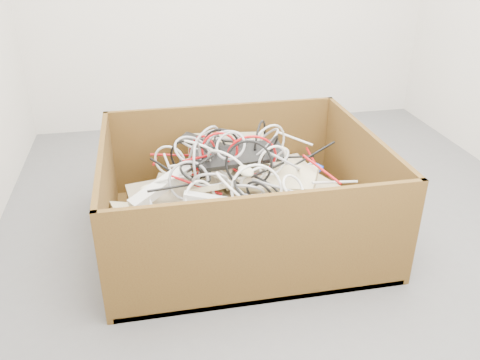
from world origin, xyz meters
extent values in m
plane|color=#57575A|center=(0.00, 0.00, 0.00)|extent=(3.00, 3.00, 0.00)
cube|color=#422810|center=(-0.25, -0.12, 0.01)|extent=(1.30, 1.08, 0.03)
cube|color=#422810|center=(-0.25, 0.41, 0.26)|extent=(1.30, 0.03, 0.52)
cube|color=#422810|center=(-0.25, -0.65, 0.26)|extent=(1.30, 0.02, 0.52)
cube|color=#422810|center=(0.38, -0.12, 0.26)|extent=(0.03, 1.03, 0.52)
cube|color=#422810|center=(-0.89, -0.12, 0.26)|extent=(0.02, 1.03, 0.52)
cube|color=tan|center=(-0.25, -0.10, 0.08)|extent=(1.14, 0.99, 0.21)
cube|color=tan|center=(-0.36, -0.17, 0.16)|extent=(0.82, 0.73, 0.22)
cube|color=tan|center=(-0.55, -0.05, 0.19)|extent=(0.47, 0.27, 0.15)
cube|color=tan|center=(0.11, 0.06, 0.22)|extent=(0.42, 0.41, 0.16)
cube|color=tan|center=(-0.30, -0.36, 0.21)|extent=(0.36, 0.46, 0.04)
cube|color=tan|center=(-0.66, -0.19, 0.23)|extent=(0.46, 0.20, 0.18)
cube|color=tan|center=(0.02, -0.35, 0.23)|extent=(0.28, 0.46, 0.14)
cube|color=tan|center=(-0.25, 0.29, 0.31)|extent=(0.45, 0.14, 0.20)
cube|color=tan|center=(-0.35, -0.11, 0.29)|extent=(0.35, 0.42, 0.23)
cube|color=tan|center=(-0.10, -0.15, 0.32)|extent=(0.45, 0.37, 0.15)
cube|color=black|center=(-0.30, 0.11, 0.38)|extent=(0.46, 0.31, 0.15)
cube|color=black|center=(-0.24, -0.05, 0.41)|extent=(0.45, 0.20, 0.07)
ellipsoid|color=beige|center=(-0.69, -0.14, 0.32)|extent=(0.12, 0.09, 0.04)
ellipsoid|color=beige|center=(0.02, 0.14, 0.33)|extent=(0.11, 0.12, 0.04)
ellipsoid|color=beige|center=(-0.41, -0.37, 0.29)|extent=(0.11, 0.07, 0.04)
ellipsoid|color=beige|center=(-0.27, -0.31, 0.45)|extent=(0.08, 0.11, 0.04)
ellipsoid|color=beige|center=(-0.36, 0.22, 0.41)|extent=(0.11, 0.12, 0.04)
ellipsoid|color=black|center=(-0.13, -0.43, 0.27)|extent=(0.12, 0.11, 0.04)
cube|color=silver|center=(-0.64, -0.19, 0.35)|extent=(0.31, 0.23, 0.13)
cube|color=silver|center=(-0.42, -0.37, 0.35)|extent=(0.28, 0.11, 0.09)
cube|color=#0E30D4|center=(0.11, -0.18, 0.37)|extent=(0.06, 0.06, 0.03)
torus|color=#95969A|center=(-0.31, -0.15, 0.51)|extent=(0.19, 0.16, 0.15)
torus|color=#95969A|center=(-0.30, 0.04, 0.42)|extent=(0.30, 0.11, 0.29)
torus|color=#95969A|center=(-0.05, -0.17, 0.41)|extent=(0.21, 0.23, 0.12)
torus|color=#95969A|center=(-0.40, 0.07, 0.42)|extent=(0.25, 0.22, 0.31)
torus|color=#A20B0E|center=(-0.44, 0.01, 0.36)|extent=(0.13, 0.20, 0.17)
torus|color=#A20B0E|center=(-0.20, 0.07, 0.40)|extent=(0.09, 0.13, 0.11)
torus|color=black|center=(-0.48, -0.19, 0.40)|extent=(0.21, 0.22, 0.10)
torus|color=#A20B0E|center=(-0.34, -0.05, 0.45)|extent=(0.23, 0.06, 0.23)
torus|color=silver|center=(-0.05, 0.13, 0.36)|extent=(0.31, 0.17, 0.34)
torus|color=silver|center=(-0.44, -0.02, 0.46)|extent=(0.19, 0.22, 0.16)
torus|color=#95969A|center=(-0.52, -0.23, 0.39)|extent=(0.22, 0.06, 0.21)
torus|color=black|center=(-0.24, -0.25, 0.46)|extent=(0.29, 0.13, 0.28)
torus|color=silver|center=(-0.53, -0.06, 0.36)|extent=(0.12, 0.15, 0.11)
torus|color=black|center=(-0.32, 0.03, 0.44)|extent=(0.20, 0.08, 0.21)
torus|color=silver|center=(-0.33, -0.39, 0.40)|extent=(0.23, 0.33, 0.25)
torus|color=#95969A|center=(-0.46, -0.15, 0.45)|extent=(0.08, 0.25, 0.25)
torus|color=silver|center=(-0.33, -0.17, 0.42)|extent=(0.25, 0.21, 0.24)
torus|color=#95969A|center=(-0.07, -0.16, 0.43)|extent=(0.08, 0.11, 0.09)
torus|color=silver|center=(-0.47, -0.33, 0.33)|extent=(0.21, 0.17, 0.20)
torus|color=#95969A|center=(-0.30, 0.17, 0.38)|extent=(0.31, 0.15, 0.29)
torus|color=black|center=(-0.45, -0.16, 0.43)|extent=(0.16, 0.14, 0.14)
torus|color=#95969A|center=(-0.43, -0.31, 0.42)|extent=(0.22, 0.16, 0.17)
torus|color=black|center=(-0.23, -0.40, 0.39)|extent=(0.23, 0.26, 0.15)
torus|color=black|center=(-0.11, -0.11, 0.46)|extent=(0.14, 0.18, 0.17)
torus|color=silver|center=(-0.23, -0.28, 0.40)|extent=(0.17, 0.11, 0.17)
torus|color=#A20B0E|center=(-0.41, 0.07, 0.38)|extent=(0.18, 0.21, 0.26)
torus|color=#95969A|center=(-0.47, -0.04, 0.45)|extent=(0.19, 0.19, 0.15)
torus|color=black|center=(-0.48, -0.04, 0.40)|extent=(0.28, 0.18, 0.32)
torus|color=black|center=(-0.12, 0.06, 0.43)|extent=(0.15, 0.28, 0.31)
torus|color=black|center=(-0.23, -0.41, 0.39)|extent=(0.14, 0.14, 0.19)
torus|color=black|center=(-0.33, 0.02, 0.45)|extent=(0.10, 0.14, 0.11)
torus|color=silver|center=(-0.08, -0.40, 0.40)|extent=(0.13, 0.12, 0.13)
torus|color=#95969A|center=(-0.27, -0.38, 0.39)|extent=(0.21, 0.16, 0.16)
torus|color=silver|center=(-0.24, -0.40, 0.40)|extent=(0.31, 0.17, 0.27)
torus|color=#A20B0E|center=(-0.20, -0.13, 0.44)|extent=(0.30, 0.09, 0.30)
torus|color=silver|center=(-0.60, -0.12, 0.33)|extent=(0.29, 0.24, 0.18)
torus|color=#95969A|center=(-0.12, 0.04, 0.42)|extent=(0.21, 0.27, 0.24)
torus|color=silver|center=(-0.11, -0.18, 0.43)|extent=(0.21, 0.08, 0.22)
torus|color=silver|center=(-0.58, 0.09, 0.35)|extent=(0.22, 0.10, 0.23)
cylinder|color=black|center=(-0.18, 0.24, 0.35)|extent=(0.19, 0.09, 0.02)
cylinder|color=black|center=(-0.17, 0.15, 0.41)|extent=(0.12, 0.09, 0.05)
cylinder|color=#A20B0E|center=(-0.42, -0.06, 0.43)|extent=(0.23, 0.16, 0.05)
cylinder|color=black|center=(-0.44, -0.03, 0.39)|extent=(0.21, 0.05, 0.04)
cylinder|color=#A20B0E|center=(0.10, -0.26, 0.40)|extent=(0.13, 0.22, 0.07)
cylinder|color=black|center=(-0.57, -0.26, 0.38)|extent=(0.27, 0.09, 0.03)
cylinder|color=black|center=(-0.16, -0.27, 0.43)|extent=(0.18, 0.10, 0.03)
cylinder|color=#A20B0E|center=(0.18, 0.08, 0.30)|extent=(0.03, 0.22, 0.03)
cylinder|color=#A20B0E|center=(-0.09, 0.16, 0.35)|extent=(0.17, 0.10, 0.07)
cylinder|color=#A20B0E|center=(-0.57, 0.26, 0.30)|extent=(0.21, 0.03, 0.03)
cylinder|color=silver|center=(0.16, -0.30, 0.35)|extent=(0.25, 0.06, 0.06)
cylinder|color=#A20B0E|center=(-0.65, 0.16, 0.32)|extent=(0.03, 0.16, 0.05)
cylinder|color=silver|center=(0.12, 0.22, 0.36)|extent=(0.17, 0.12, 0.06)
cylinder|color=#95969A|center=(-0.68, -0.42, 0.35)|extent=(0.04, 0.26, 0.02)
cylinder|color=silver|center=(-0.52, -0.03, 0.38)|extent=(0.16, 0.18, 0.08)
cylinder|color=black|center=(-0.60, -0.04, 0.37)|extent=(0.15, 0.18, 0.05)
cylinder|color=#A20B0E|center=(-0.48, -0.23, 0.37)|extent=(0.23, 0.10, 0.09)
cylinder|color=black|center=(0.14, -0.01, 0.36)|extent=(0.27, 0.10, 0.10)
cylinder|color=#95969A|center=(-0.12, -0.37, 0.38)|extent=(0.23, 0.20, 0.03)
cylinder|color=#A20B0E|center=(0.09, -0.48, 0.32)|extent=(0.15, 0.07, 0.06)
cylinder|color=#95969A|center=(-0.25, 0.04, 0.46)|extent=(0.21, 0.11, 0.08)
cylinder|color=black|center=(0.03, 0.00, 0.35)|extent=(0.25, 0.02, 0.03)
cylinder|color=silver|center=(-0.59, 0.04, 0.33)|extent=(0.05, 0.24, 0.07)
cylinder|color=#95969A|center=(-0.54, -0.44, 0.30)|extent=(0.03, 0.21, 0.03)
cylinder|color=#A20B0E|center=(0.08, -0.48, 0.35)|extent=(0.12, 0.07, 0.05)
camera|label=1|loc=(-0.68, -2.23, 1.42)|focal=37.34mm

